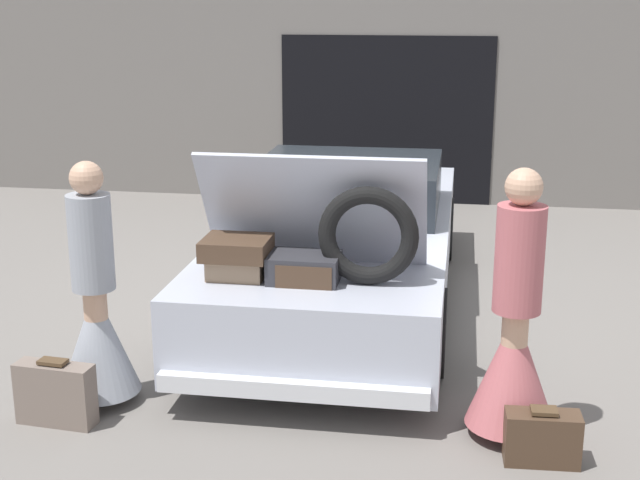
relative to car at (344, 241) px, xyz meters
The scene contains 7 objects.
ground_plane 0.59m from the car, 91.41° to the left, with size 40.00×40.00×0.00m, color slate.
garage_wall_back 4.31m from the car, 90.00° to the left, with size 12.00×0.14×2.80m.
car is the anchor object (origin of this frame).
person_left 2.66m from the car, 121.35° to the right, with size 0.55×0.55×1.69m.
person_right 2.71m from the car, 59.30° to the right, with size 0.57×0.57×1.74m.
suitcase_beside_left_person 3.08m from the car, 120.23° to the right, with size 0.53×0.21×0.45m.
suitcase_beside_right_person 3.11m from the car, 59.57° to the right, with size 0.45×0.21×0.35m.
Camera 1 is at (1.01, -7.62, 2.73)m, focal length 50.00 mm.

